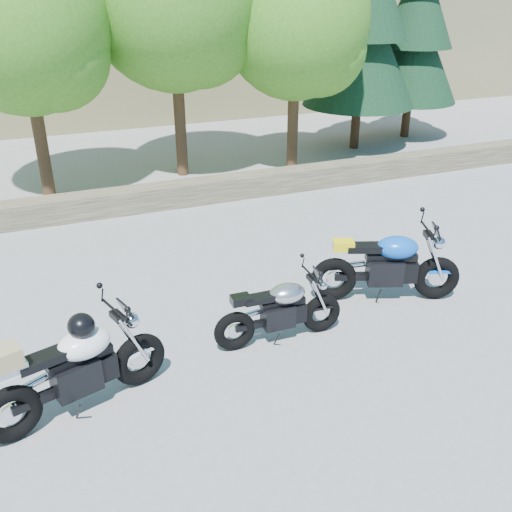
{
  "coord_description": "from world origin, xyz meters",
  "views": [
    {
      "loc": [
        -2.67,
        -6.22,
        4.54
      ],
      "look_at": [
        0.2,
        1.0,
        0.75
      ],
      "focal_mm": 40.0,
      "sensor_mm": 36.0,
      "label": 1
    }
  ],
  "objects_px": {
    "backpack": "(401,267)",
    "white_bike": "(75,367)",
    "blue_bike": "(388,266)",
    "silver_bike": "(280,311)"
  },
  "relations": [
    {
      "from": "backpack",
      "to": "white_bike",
      "type": "bearing_deg",
      "value": 175.25
    },
    {
      "from": "blue_bike",
      "to": "backpack",
      "type": "distance_m",
      "value": 0.96
    },
    {
      "from": "silver_bike",
      "to": "white_bike",
      "type": "distance_m",
      "value": 2.77
    },
    {
      "from": "white_bike",
      "to": "blue_bike",
      "type": "height_order",
      "value": "white_bike"
    },
    {
      "from": "white_bike",
      "to": "backpack",
      "type": "height_order",
      "value": "white_bike"
    },
    {
      "from": "white_bike",
      "to": "silver_bike",
      "type": "bearing_deg",
      "value": -7.96
    },
    {
      "from": "white_bike",
      "to": "blue_bike",
      "type": "xyz_separation_m",
      "value": [
        4.72,
        0.89,
        -0.04
      ]
    },
    {
      "from": "blue_bike",
      "to": "backpack",
      "type": "relative_size",
      "value": 6.63
    },
    {
      "from": "silver_bike",
      "to": "blue_bike",
      "type": "distance_m",
      "value": 2.03
    },
    {
      "from": "silver_bike",
      "to": "blue_bike",
      "type": "xyz_separation_m",
      "value": [
        1.99,
        0.43,
        0.11
      ]
    }
  ]
}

